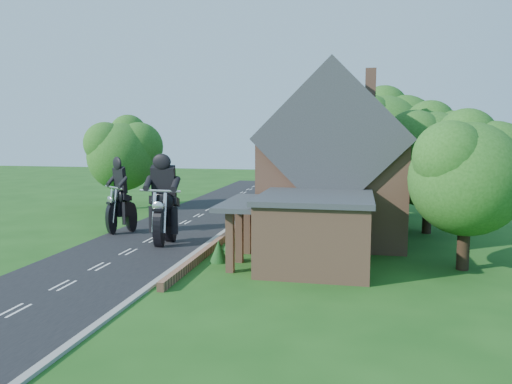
% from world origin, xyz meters
% --- Properties ---
extents(ground, '(120.00, 120.00, 0.00)m').
position_xyz_m(ground, '(0.00, 0.00, 0.00)').
color(ground, '#194814').
rests_on(ground, ground).
extents(road, '(7.00, 80.00, 0.02)m').
position_xyz_m(road, '(0.00, 0.00, 0.01)').
color(road, black).
rests_on(road, ground).
extents(kerb, '(0.30, 80.00, 0.12)m').
position_xyz_m(kerb, '(3.65, 0.00, 0.06)').
color(kerb, gray).
rests_on(kerb, ground).
extents(garden_wall, '(0.30, 22.00, 0.40)m').
position_xyz_m(garden_wall, '(4.30, 5.00, 0.20)').
color(garden_wall, '#9A694E').
rests_on(garden_wall, ground).
extents(house, '(9.54, 8.64, 10.24)m').
position_xyz_m(house, '(10.49, 6.00, 4.34)').
color(house, '#9A694E').
rests_on(house, ground).
extents(annex, '(7.05, 5.94, 3.44)m').
position_xyz_m(annex, '(9.87, -0.80, 1.77)').
color(annex, '#9A694E').
rests_on(annex, ground).
extents(tree_annex_side, '(5.64, 5.20, 7.48)m').
position_xyz_m(tree_annex_side, '(17.13, 0.10, 4.69)').
color(tree_annex_side, black).
rests_on(tree_annex_side, ground).
extents(tree_house_right, '(6.51, 6.00, 8.40)m').
position_xyz_m(tree_house_right, '(16.65, 8.62, 5.19)').
color(tree_house_right, black).
rests_on(tree_house_right, ground).
extents(tree_behind_house, '(7.81, 7.20, 10.08)m').
position_xyz_m(tree_behind_house, '(14.18, 16.14, 6.23)').
color(tree_behind_house, black).
rests_on(tree_behind_house, ground).
extents(tree_behind_left, '(6.94, 6.40, 9.16)m').
position_xyz_m(tree_behind_left, '(8.16, 17.13, 5.73)').
color(tree_behind_left, black).
rests_on(tree_behind_left, ground).
extents(tree_far_road, '(6.08, 5.60, 7.84)m').
position_xyz_m(tree_far_road, '(-6.86, 14.11, 4.84)').
color(tree_far_road, black).
rests_on(tree_far_road, ground).
extents(shrub_a, '(0.90, 0.90, 1.10)m').
position_xyz_m(shrub_a, '(5.30, -1.00, 0.55)').
color(shrub_a, '#133D15').
rests_on(shrub_a, ground).
extents(shrub_b, '(0.90, 0.90, 1.10)m').
position_xyz_m(shrub_b, '(5.30, 1.50, 0.55)').
color(shrub_b, '#133D15').
rests_on(shrub_b, ground).
extents(shrub_c, '(0.90, 0.90, 1.10)m').
position_xyz_m(shrub_c, '(5.30, 4.00, 0.55)').
color(shrub_c, '#133D15').
rests_on(shrub_c, ground).
extents(shrub_d, '(0.90, 0.90, 1.10)m').
position_xyz_m(shrub_d, '(5.30, 9.00, 0.55)').
color(shrub_d, '#133D15').
rests_on(shrub_d, ground).
extents(shrub_e, '(0.90, 0.90, 1.10)m').
position_xyz_m(shrub_e, '(5.30, 11.50, 0.55)').
color(shrub_e, '#133D15').
rests_on(shrub_e, ground).
extents(shrub_f, '(0.90, 0.90, 1.10)m').
position_xyz_m(shrub_f, '(5.30, 14.00, 0.55)').
color(shrub_f, '#133D15').
rests_on(shrub_f, ground).
extents(motorcycle_lead, '(0.53, 1.69, 1.55)m').
position_xyz_m(motorcycle_lead, '(1.26, 2.05, 0.77)').
color(motorcycle_lead, black).
rests_on(motorcycle_lead, ground).
extents(motorcycle_follow, '(1.25, 1.48, 1.45)m').
position_xyz_m(motorcycle_follow, '(-2.67, 4.60, 0.73)').
color(motorcycle_follow, black).
rests_on(motorcycle_follow, ground).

